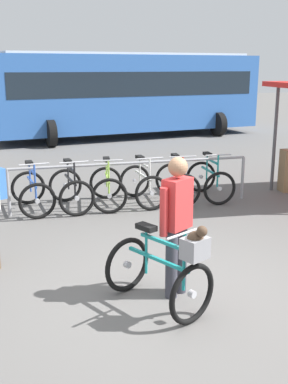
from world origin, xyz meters
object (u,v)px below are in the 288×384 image
object	(u,v)px
racked_bike_white	(143,185)
bus_distant	(127,90)
racked_bike_red	(177,183)
person_with_featured_bike	(177,221)
featured_bicycle	(166,269)
racked_bike_teal	(210,181)
racked_bike_blue	(32,192)
racked_bike_lime	(108,187)
racked_bike_black	(71,190)

from	to	relation	value
racked_bike_white	bus_distant	size ratio (longest dim) A/B	0.11
racked_bike_red	person_with_featured_bike	size ratio (longest dim) A/B	0.69
featured_bicycle	person_with_featured_bike	size ratio (longest dim) A/B	0.77
featured_bicycle	bus_distant	xyz separation A→B (m)	(2.49, 13.20, 1.25)
racked_bike_white	racked_bike_teal	xyz separation A→B (m)	(1.40, 0.02, 0.00)
racked_bike_blue	racked_bike_lime	size ratio (longest dim) A/B	1.03
racked_bike_lime	racked_bike_teal	bearing A→B (deg)	0.75
racked_bike_white	racked_bike_blue	bearing A→B (deg)	-179.25
racked_bike_teal	featured_bicycle	bearing A→B (deg)	-117.79
racked_bike_black	racked_bike_lime	xyz separation A→B (m)	(0.70, 0.01, 0.00)
racked_bike_blue	racked_bike_black	xyz separation A→B (m)	(0.70, 0.01, -0.00)
racked_bike_blue	racked_bike_black	world-z (taller)	same
racked_bike_lime	racked_bike_black	bearing A→B (deg)	-179.25
racked_bike_lime	racked_bike_white	world-z (taller)	same
racked_bike_white	featured_bicycle	size ratio (longest dim) A/B	0.91
person_with_featured_bike	bus_distant	world-z (taller)	bus_distant
racked_bike_blue	racked_bike_red	xyz separation A→B (m)	(2.80, 0.04, 0.00)
racked_bike_blue	person_with_featured_bike	size ratio (longest dim) A/B	0.72
racked_bike_black	racked_bike_red	distance (m)	2.10
bus_distant	featured_bicycle	bearing A→B (deg)	-100.69
racked_bike_blue	racked_bike_red	size ratio (longest dim) A/B	1.05
racked_bike_red	bus_distant	bearing A→B (deg)	83.73
racked_bike_white	person_with_featured_bike	size ratio (longest dim) A/B	0.70
racked_bike_blue	racked_bike_lime	bearing A→B (deg)	0.75
person_with_featured_bike	bus_distant	distance (m)	13.10
racked_bike_black	featured_bicycle	size ratio (longest dim) A/B	0.92
racked_bike_lime	person_with_featured_bike	xyz separation A→B (m)	(0.12, -3.82, 0.54)
bus_distant	racked_bike_black	bearing A→B (deg)	-108.84
racked_bike_teal	person_with_featured_bike	bearing A→B (deg)	-117.15
featured_bicycle	racked_bike_teal	bearing A→B (deg)	62.21
racked_bike_red	person_with_featured_bike	world-z (taller)	person_with_featured_bike
racked_bike_blue	racked_bike_teal	world-z (taller)	same
racked_bike_blue	racked_bike_white	bearing A→B (deg)	0.75
racked_bike_white	bus_distant	bearing A→B (deg)	79.40
racked_bike_white	racked_bike_red	bearing A→B (deg)	0.75
racked_bike_lime	racked_bike_white	distance (m)	0.70
racked_bike_black	racked_bike_red	bearing A→B (deg)	0.75
racked_bike_teal	bus_distant	world-z (taller)	bus_distant
racked_bike_black	bus_distant	bearing A→B (deg)	71.16
racked_bike_black	person_with_featured_bike	bearing A→B (deg)	-77.81
racked_bike_lime	racked_bike_white	xyz separation A→B (m)	(0.70, 0.01, 0.00)
racked_bike_white	person_with_featured_bike	world-z (taller)	person_with_featured_bike
racked_bike_lime	racked_bike_red	world-z (taller)	same
featured_bicycle	bus_distant	bearing A→B (deg)	79.31
racked_bike_black	racked_bike_teal	distance (m)	2.80
racked_bike_lime	bus_distant	distance (m)	9.46
racked_bike_blue	racked_bike_black	distance (m)	0.70
racked_bike_black	racked_bike_lime	size ratio (longest dim) A/B	1.01
racked_bike_lime	racked_bike_teal	world-z (taller)	same
racked_bike_white	racked_bike_red	world-z (taller)	same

